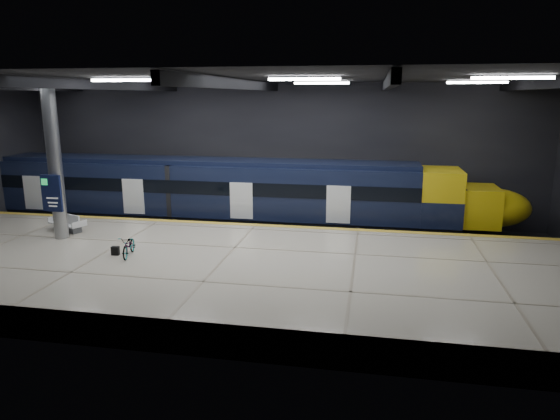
# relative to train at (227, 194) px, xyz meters

# --- Properties ---
(ground) EXTENTS (30.00, 30.00, 0.00)m
(ground) POSITION_rel_train_xyz_m (2.26, -5.50, -2.06)
(ground) COLOR black
(ground) RESTS_ON ground
(room_shell) EXTENTS (30.10, 16.10, 8.05)m
(room_shell) POSITION_rel_train_xyz_m (2.26, -5.49, 3.66)
(room_shell) COLOR black
(room_shell) RESTS_ON ground
(platform) EXTENTS (30.00, 11.00, 1.10)m
(platform) POSITION_rel_train_xyz_m (2.26, -8.00, -1.51)
(platform) COLOR #B8B19B
(platform) RESTS_ON ground
(safety_strip) EXTENTS (30.00, 0.40, 0.01)m
(safety_strip) POSITION_rel_train_xyz_m (2.26, -2.75, -0.95)
(safety_strip) COLOR gold
(safety_strip) RESTS_ON platform
(rails) EXTENTS (30.00, 1.52, 0.16)m
(rails) POSITION_rel_train_xyz_m (2.26, 0.00, -1.98)
(rails) COLOR gray
(rails) RESTS_ON ground
(train) EXTENTS (29.40, 2.84, 3.79)m
(train) POSITION_rel_train_xyz_m (0.00, 0.00, 0.00)
(train) COLOR black
(train) RESTS_ON ground
(bench) EXTENTS (2.06, 1.46, 0.84)m
(bench) POSITION_rel_train_xyz_m (-6.13, -5.45, -0.66)
(bench) COLOR #595B60
(bench) RESTS_ON platform
(bicycle) EXTENTS (0.90, 1.70, 0.85)m
(bicycle) POSITION_rel_train_xyz_m (-1.53, -8.37, -0.54)
(bicycle) COLOR #99999E
(bicycle) RESTS_ON platform
(pannier_bag) EXTENTS (0.31, 0.20, 0.35)m
(pannier_bag) POSITION_rel_train_xyz_m (-2.13, -8.37, -0.78)
(pannier_bag) COLOR black
(pannier_bag) RESTS_ON platform
(info_column) EXTENTS (0.90, 0.78, 6.90)m
(info_column) POSITION_rel_train_xyz_m (-5.74, -6.52, 2.40)
(info_column) COLOR #9EA0A5
(info_column) RESTS_ON platform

